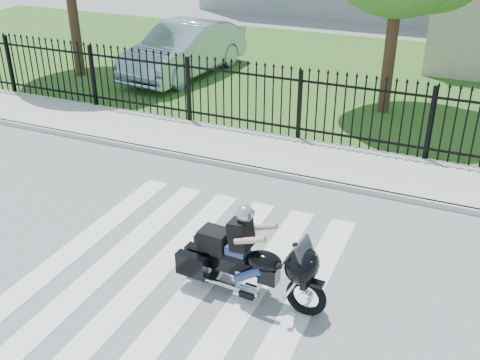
% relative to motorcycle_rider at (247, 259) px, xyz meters
% --- Properties ---
extents(ground, '(120.00, 120.00, 0.00)m').
position_rel_motorcycle_rider_xyz_m(ground, '(-1.17, -0.07, -0.64)').
color(ground, slate).
rests_on(ground, ground).
extents(crosswalk, '(5.00, 5.50, 0.01)m').
position_rel_motorcycle_rider_xyz_m(crosswalk, '(-1.17, -0.07, -0.64)').
color(crosswalk, silver).
rests_on(crosswalk, ground).
extents(sidewalk, '(40.00, 2.00, 0.12)m').
position_rel_motorcycle_rider_xyz_m(sidewalk, '(-1.17, 4.93, -0.58)').
color(sidewalk, '#ADAAA3').
rests_on(sidewalk, ground).
extents(curb, '(40.00, 0.12, 0.12)m').
position_rel_motorcycle_rider_xyz_m(curb, '(-1.17, 3.93, -0.58)').
color(curb, '#ADAAA3').
rests_on(curb, ground).
extents(grass_strip, '(40.00, 12.00, 0.02)m').
position_rel_motorcycle_rider_xyz_m(grass_strip, '(-1.17, 11.93, -0.63)').
color(grass_strip, '#27561D').
rests_on(grass_strip, ground).
extents(iron_fence, '(26.00, 0.04, 1.80)m').
position_rel_motorcycle_rider_xyz_m(iron_fence, '(-1.17, 5.93, 0.26)').
color(iron_fence, black).
rests_on(iron_fence, ground).
extents(motorcycle_rider, '(2.38, 0.80, 1.57)m').
position_rel_motorcycle_rider_xyz_m(motorcycle_rider, '(0.00, 0.00, 0.00)').
color(motorcycle_rider, black).
rests_on(motorcycle_rider, ground).
extents(parked_car, '(2.32, 5.34, 1.71)m').
position_rel_motorcycle_rider_xyz_m(parked_car, '(-6.45, 9.85, 0.23)').
color(parked_car, '#99ADC1').
rests_on(parked_car, grass_strip).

